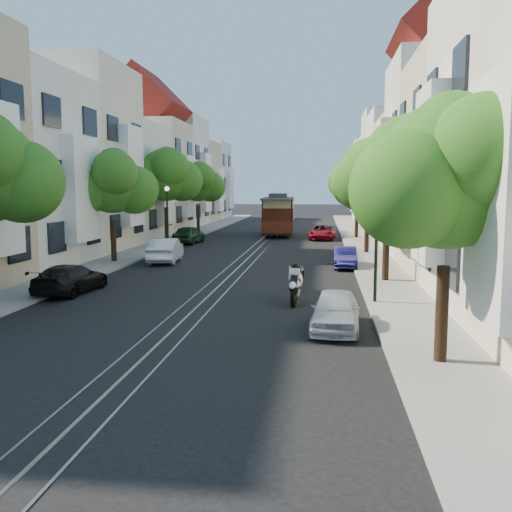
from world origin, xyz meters
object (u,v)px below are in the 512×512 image
(parked_car_e_near, at_px, (335,310))
(tree_e_b, at_px, (389,175))
(tree_w_b, at_px, (113,184))
(tree_w_d, at_px, (198,183))
(lamp_west, at_px, (167,207))
(parked_car_w_mid, at_px, (166,250))
(parked_car_e_mid, at_px, (345,257))
(tree_e_c, at_px, (369,181))
(lamp_east, at_px, (377,226))
(tree_w_c, at_px, (166,176))
(parked_car_e_far, at_px, (322,232))
(parked_car_w_near, at_px, (71,279))
(parked_car_w_far, at_px, (189,235))
(sportbike_rider, at_px, (296,281))
(tree_e_a, at_px, (450,179))
(cable_car, at_px, (278,213))
(tree_e_d, at_px, (358,179))

(parked_car_e_near, bearing_deg, tree_e_b, 78.14)
(tree_w_b, relative_size, tree_w_d, 0.96)
(tree_w_b, height_order, lamp_west, tree_w_b)
(lamp_west, xyz_separation_m, parked_car_w_mid, (1.90, -7.39, -2.16))
(tree_w_b, xyz_separation_m, parked_car_e_mid, (12.73, -0.44, -3.85))
(tree_e_c, relative_size, tree_w_b, 1.04)
(tree_e_c, bearing_deg, lamp_east, -93.44)
(tree_w_c, bearing_deg, parked_car_e_far, 22.98)
(tree_w_d, distance_m, parked_car_w_mid, 21.89)
(lamp_east, relative_size, lamp_west, 1.00)
(tree_w_d, height_order, lamp_east, tree_w_d)
(lamp_west, xyz_separation_m, parked_car_e_mid, (11.89, -8.47, -2.30))
(parked_car_w_near, xyz_separation_m, parked_car_w_far, (0.00, 20.46, 0.10))
(tree_e_c, relative_size, sportbike_rider, 2.87)
(parked_car_e_near, relative_size, parked_car_e_far, 0.82)
(tree_e_a, height_order, cable_car, tree_e_a)
(parked_car_w_mid, height_order, parked_car_w_far, parked_car_w_mid)
(tree_w_b, distance_m, parked_car_e_far, 20.01)
(tree_e_c, xyz_separation_m, parked_car_w_mid, (-11.66, -5.36, -3.91))
(tree_e_c, bearing_deg, parked_car_e_mid, -104.51)
(lamp_west, height_order, parked_car_w_near, lamp_west)
(tree_e_b, relative_size, cable_car, 0.75)
(tree_e_d, bearing_deg, lamp_west, -146.50)
(tree_e_a, xyz_separation_m, parked_car_w_mid, (-11.66, 17.64, -3.71))
(lamp_east, distance_m, parked_car_w_mid, 15.22)
(parked_car_e_far, bearing_deg, sportbike_rider, -87.43)
(parked_car_w_mid, bearing_deg, lamp_west, -81.28)
(lamp_west, bearing_deg, parked_car_w_far, 78.29)
(parked_car_w_near, bearing_deg, parked_car_e_near, 159.95)
(parked_car_e_far, bearing_deg, parked_car_e_mid, -81.13)
(tree_e_c, height_order, parked_car_e_far, tree_e_c)
(parked_car_e_far, relative_size, parked_car_w_far, 1.06)
(tree_w_b, bearing_deg, cable_car, 69.18)
(lamp_east, relative_size, parked_car_w_near, 1.03)
(tree_w_c, xyz_separation_m, cable_car, (7.64, 9.09, -3.08))
(tree_e_c, relative_size, parked_car_w_near, 1.62)
(lamp_west, bearing_deg, tree_e_a, -61.55)
(cable_car, bearing_deg, sportbike_rider, -87.11)
(tree_e_c, height_order, tree_w_c, tree_w_c)
(tree_e_a, xyz_separation_m, parked_car_w_far, (-12.86, 28.40, -3.71))
(tree_e_d, relative_size, tree_w_c, 0.97)
(parked_car_w_mid, bearing_deg, cable_car, -109.84)
(cable_car, bearing_deg, parked_car_w_far, -127.78)
(parked_car_e_near, xyz_separation_m, parked_car_w_mid, (-9.20, 14.48, 0.09))
(cable_car, relative_size, parked_car_e_far, 2.09)
(lamp_west, relative_size, parked_car_e_mid, 1.25)
(tree_e_b, relative_size, tree_w_b, 1.07)
(tree_e_d, xyz_separation_m, parked_car_e_far, (-2.86, -1.11, -4.28))
(tree_e_c, bearing_deg, tree_e_a, -90.00)
(parked_car_e_mid, relative_size, parked_car_e_far, 0.78)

